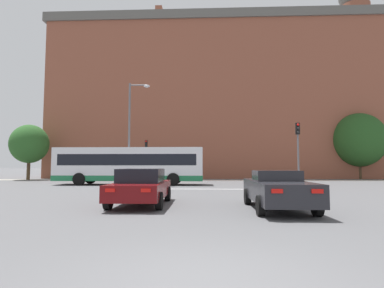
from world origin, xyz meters
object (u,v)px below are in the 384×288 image
object	(u,v)px
traffic_light_far_left	(146,153)
traffic_light_near_right	(298,145)
car_saloon_left	(141,186)
car_roadster_right	(277,189)
bus_crossing_lead	(130,165)
pedestrian_waiting	(163,172)
street_lamp_junction	(132,124)

from	to	relation	value
traffic_light_far_left	traffic_light_near_right	bearing A→B (deg)	-41.67
car_saloon_left	car_roadster_right	distance (m)	5.23
traffic_light_near_right	car_roadster_right	bearing A→B (deg)	-111.20
car_saloon_left	car_roadster_right	bearing A→B (deg)	-12.06
car_roadster_right	traffic_light_near_right	distance (m)	10.91
car_roadster_right	traffic_light_near_right	world-z (taller)	traffic_light_near_right
bus_crossing_lead	pedestrian_waiting	bearing A→B (deg)	-11.38
traffic_light_near_right	street_lamp_junction	size ratio (longest dim) A/B	0.54
car_saloon_left	pedestrian_waiting	size ratio (longest dim) A/B	2.75
car_saloon_left	pedestrian_waiting	distance (m)	21.08
car_roadster_right	traffic_light_far_left	bearing A→B (deg)	112.74
pedestrian_waiting	traffic_light_far_left	bearing A→B (deg)	37.41
traffic_light_near_right	pedestrian_waiting	distance (m)	16.50
traffic_light_near_right	car_saloon_left	bearing A→B (deg)	-135.22
pedestrian_waiting	traffic_light_near_right	bearing A→B (deg)	149.10
bus_crossing_lead	traffic_light_near_right	bearing A→B (deg)	-107.37
street_lamp_junction	pedestrian_waiting	bearing A→B (deg)	82.09
traffic_light_far_left	street_lamp_junction	world-z (taller)	street_lamp_junction
car_saloon_left	traffic_light_far_left	size ratio (longest dim) A/B	1.02
car_roadster_right	pedestrian_waiting	world-z (taller)	pedestrian_waiting
bus_crossing_lead	traffic_light_near_right	size ratio (longest dim) A/B	2.69
car_roadster_right	traffic_light_far_left	xyz separation A→B (m)	(-8.95, 21.34, 2.22)
bus_crossing_lead	traffic_light_near_right	distance (m)	13.38
car_roadster_right	street_lamp_junction	xyz separation A→B (m)	(-8.47, 13.01, 4.24)
traffic_light_far_left	bus_crossing_lead	bearing A→B (deg)	-89.20
bus_crossing_lead	pedestrian_waiting	world-z (taller)	bus_crossing_lead
traffic_light_near_right	pedestrian_waiting	size ratio (longest dim) A/B	2.81
car_roadster_right	bus_crossing_lead	distance (m)	16.52
car_saloon_left	traffic_light_near_right	xyz separation A→B (m)	(8.98, 8.91, 2.29)
car_roadster_right	bus_crossing_lead	size ratio (longest dim) A/B	0.38
car_saloon_left	car_roadster_right	xyz separation A→B (m)	(5.13, -1.03, -0.02)
bus_crossing_lead	street_lamp_junction	distance (m)	3.46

